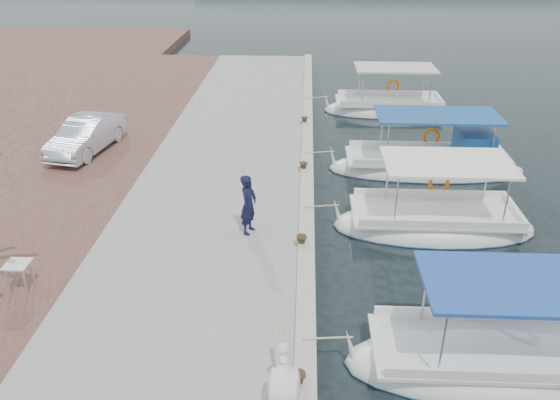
# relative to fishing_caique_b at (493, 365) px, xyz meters

# --- Properties ---
(ground) EXTENTS (400.00, 400.00, 0.00)m
(ground) POSITION_rel_fishing_caique_b_xyz_m (-3.69, 2.35, -0.13)
(ground) COLOR black
(ground) RESTS_ON ground
(concrete_quay) EXTENTS (6.00, 40.00, 0.50)m
(concrete_quay) POSITION_rel_fishing_caique_b_xyz_m (-6.69, 7.35, 0.12)
(concrete_quay) COLOR gray
(concrete_quay) RESTS_ON ground
(quay_curb) EXTENTS (0.44, 40.00, 0.12)m
(quay_curb) POSITION_rel_fishing_caique_b_xyz_m (-3.91, 7.35, 0.43)
(quay_curb) COLOR #AFA89B
(quay_curb) RESTS_ON concrete_quay
(cobblestone_strip) EXTENTS (4.00, 40.00, 0.50)m
(cobblestone_strip) POSITION_rel_fishing_caique_b_xyz_m (-11.69, 7.35, 0.12)
(cobblestone_strip) COLOR #54312C
(cobblestone_strip) RESTS_ON ground
(fishing_caique_b) EXTENTS (6.20, 2.29, 2.83)m
(fishing_caique_b) POSITION_rel_fishing_caique_b_xyz_m (0.00, 0.00, 0.00)
(fishing_caique_b) COLOR white
(fishing_caique_b) RESTS_ON ground
(fishing_caique_c) EXTENTS (6.08, 2.48, 2.83)m
(fishing_caique_c) POSITION_rel_fishing_caique_b_xyz_m (-0.06, 5.86, -0.00)
(fishing_caique_c) COLOR white
(fishing_caique_c) RESTS_ON ground
(fishing_caique_d) EXTENTS (7.26, 2.30, 2.83)m
(fishing_caique_d) POSITION_rel_fishing_caique_b_xyz_m (0.63, 10.17, 0.06)
(fishing_caique_d) COLOR white
(fishing_caique_d) RESTS_ON ground
(fishing_caique_e) EXTENTS (6.29, 2.40, 2.83)m
(fishing_caique_e) POSITION_rel_fishing_caique_b_xyz_m (0.04, 17.27, -0.00)
(fishing_caique_e) COLOR white
(fishing_caique_e) RESTS_ON ground
(mooring_bollards) EXTENTS (0.28, 20.28, 0.33)m
(mooring_bollards) POSITION_rel_fishing_caique_b_xyz_m (-4.04, 3.85, 0.57)
(mooring_bollards) COLOR black
(mooring_bollards) RESTS_ON concrete_quay
(pelican) EXTENTS (0.57, 1.47, 1.14)m
(pelican) POSITION_rel_fishing_caique_b_xyz_m (-4.29, -1.63, 0.96)
(pelican) COLOR tan
(pelican) RESTS_ON concrete_quay
(fisherman) EXTENTS (0.59, 0.73, 1.75)m
(fisherman) POSITION_rel_fishing_caique_b_xyz_m (-5.53, 4.56, 1.25)
(fisherman) COLOR black
(fisherman) RESTS_ON concrete_quay
(parked_car) EXTENTS (2.04, 4.10, 1.29)m
(parked_car) POSITION_rel_fishing_caique_b_xyz_m (-12.28, 10.35, 1.02)
(parked_car) COLOR silver
(parked_car) RESTS_ON cobblestone_strip
(folding_table) EXTENTS (0.55, 0.55, 0.73)m
(folding_table) POSITION_rel_fishing_caique_b_xyz_m (-10.66, 1.60, 0.90)
(folding_table) COLOR silver
(folding_table) RESTS_ON cobblestone_strip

